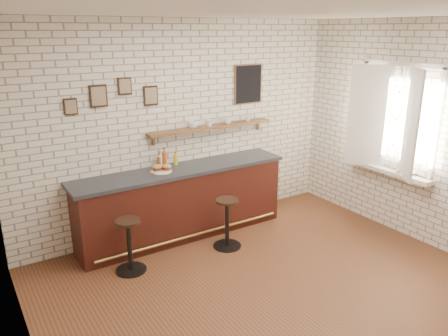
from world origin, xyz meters
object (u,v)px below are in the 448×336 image
(bar_stool_right, at_px, (227,222))
(book_upper, at_px, (406,172))
(sandwich_plate, at_px, (161,171))
(book_lower, at_px, (404,173))
(condiment_bottle_yellow, at_px, (176,159))
(bar_counter, at_px, (183,202))
(bitters_bottle_white, at_px, (160,161))
(shelf_cup_a, at_px, (193,125))
(bitters_bottle_brown, at_px, (159,162))
(shelf_cup_d, at_px, (248,118))
(ciabatta_sandwich, at_px, (162,168))
(shelf_cup_b, at_px, (209,123))
(bar_stool_left, at_px, (129,244))
(shelf_cup_c, at_px, (228,121))
(bitters_bottle_amber, at_px, (164,159))

(bar_stool_right, relative_size, book_upper, 3.34)
(sandwich_plate, bearing_deg, book_lower, -30.26)
(condiment_bottle_yellow, relative_size, book_lower, 0.85)
(bar_counter, height_order, bitters_bottle_white, bitters_bottle_white)
(shelf_cup_a, bearing_deg, book_lower, -84.10)
(shelf_cup_a, bearing_deg, sandwich_plate, 152.59)
(bitters_bottle_brown, height_order, book_lower, bitters_bottle_brown)
(bar_counter, relative_size, bitters_bottle_brown, 15.50)
(sandwich_plate, distance_m, shelf_cup_a, 0.83)
(bar_stool_right, bearing_deg, shelf_cup_d, 42.48)
(bitters_bottle_white, bearing_deg, ciabatta_sandwich, -107.53)
(shelf_cup_d, relative_size, book_upper, 0.45)
(bar_counter, distance_m, shelf_cup_b, 1.21)
(shelf_cup_d, bearing_deg, shelf_cup_a, -165.22)
(bar_counter, relative_size, shelf_cup_b, 30.09)
(bitters_bottle_white, distance_m, shelf_cup_d, 1.55)
(book_upper, bearing_deg, ciabatta_sandwich, 142.87)
(bar_counter, height_order, condiment_bottle_yellow, condiment_bottle_yellow)
(condiment_bottle_yellow, distance_m, bar_stool_left, 1.45)
(ciabatta_sandwich, distance_m, bar_stool_right, 1.14)
(sandwich_plate, xyz_separation_m, condiment_bottle_yellow, (0.31, 0.19, 0.07))
(shelf_cup_b, bearing_deg, book_lower, -110.05)
(condiment_bottle_yellow, height_order, shelf_cup_b, shelf_cup_b)
(bitters_bottle_white, distance_m, book_lower, 3.39)
(bitters_bottle_brown, distance_m, shelf_cup_d, 1.57)
(condiment_bottle_yellow, bearing_deg, shelf_cup_b, 0.21)
(shelf_cup_c, relative_size, book_upper, 0.55)
(bitters_bottle_brown, bearing_deg, shelf_cup_d, 0.08)
(condiment_bottle_yellow, height_order, book_upper, condiment_bottle_yellow)
(shelf_cup_a, bearing_deg, bitters_bottle_amber, 135.50)
(condiment_bottle_yellow, bearing_deg, bar_counter, -92.83)
(bar_stool_right, xyz_separation_m, shelf_cup_d, (0.93, 0.85, 1.17))
(shelf_cup_b, height_order, book_upper, shelf_cup_b)
(bitters_bottle_brown, distance_m, bar_stool_right, 1.25)
(shelf_cup_a, height_order, shelf_cup_b, shelf_cup_a)
(sandwich_plate, bearing_deg, ciabatta_sandwich, -0.00)
(ciabatta_sandwich, xyz_separation_m, bitters_bottle_amber, (0.13, 0.19, 0.06))
(shelf_cup_b, bearing_deg, book_upper, -110.42)
(sandwich_plate, distance_m, ciabatta_sandwich, 0.05)
(bar_stool_left, height_order, book_upper, book_upper)
(bar_stool_right, distance_m, shelf_cup_c, 1.56)
(ciabatta_sandwich, bearing_deg, sandwich_plate, 180.00)
(shelf_cup_d, relative_size, book_lower, 0.42)
(bitters_bottle_amber, relative_size, shelf_cup_a, 2.09)
(bar_stool_left, height_order, book_lower, book_lower)
(bar_stool_right, bearing_deg, book_upper, -24.92)
(shelf_cup_b, bearing_deg, bar_stool_left, 137.84)
(bar_counter, relative_size, sandwich_plate, 11.07)
(bar_stool_left, relative_size, book_upper, 3.29)
(bar_counter, distance_m, bar_stool_right, 0.74)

